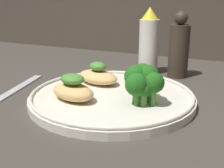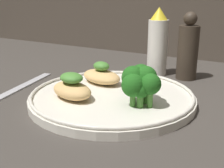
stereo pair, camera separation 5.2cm
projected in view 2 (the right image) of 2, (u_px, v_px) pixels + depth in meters
The scene contains 8 objects.
ground_plane at pixel (112, 104), 53.10cm from camera, with size 180.00×180.00×1.00cm, color #3D3833.
plate at pixel (112, 96), 52.65cm from camera, with size 30.77×30.77×2.00cm.
grilled_meat_front at pixel (72, 88), 49.97cm from camera, with size 9.83×7.54×4.70cm.
grilled_meat_middle at pixel (101, 75), 58.86cm from camera, with size 10.78×8.30×4.56cm.
broccoli_bunch at pixel (140, 81), 46.47cm from camera, with size 6.98×7.05×6.58cm.
sauce_bottle at pixel (158, 43), 68.53cm from camera, with size 4.85×4.85×16.44cm.
pepper_grinder at pixel (188, 50), 65.17cm from camera, with size 4.75×4.75×15.60cm.
fork at pixel (25, 85), 61.66cm from camera, with size 6.08×19.43×0.60cm.
Camera 2 is at (25.21, -42.57, 19.16)cm, focal length 45.00 mm.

